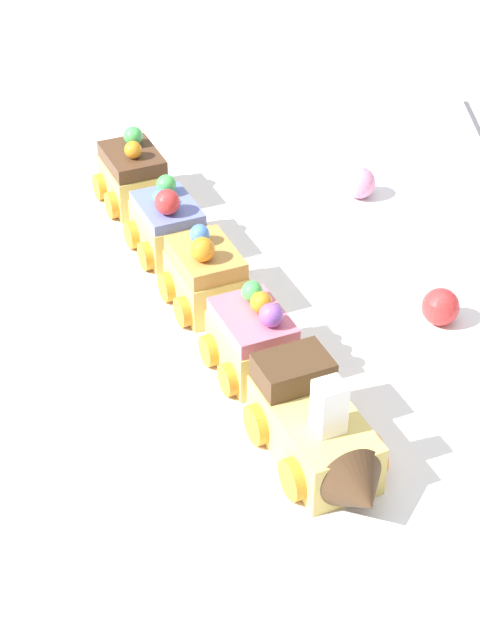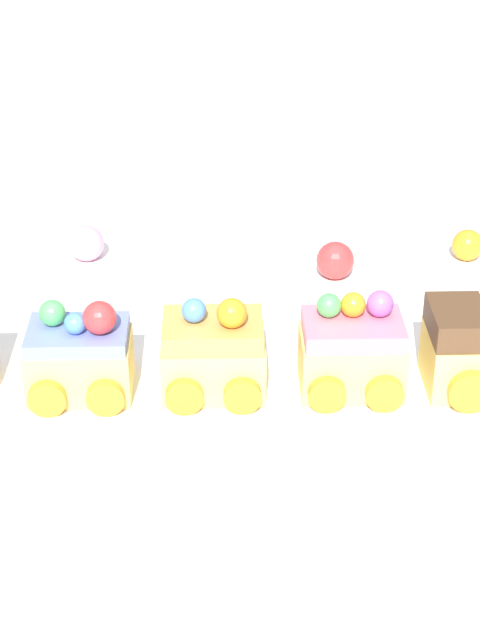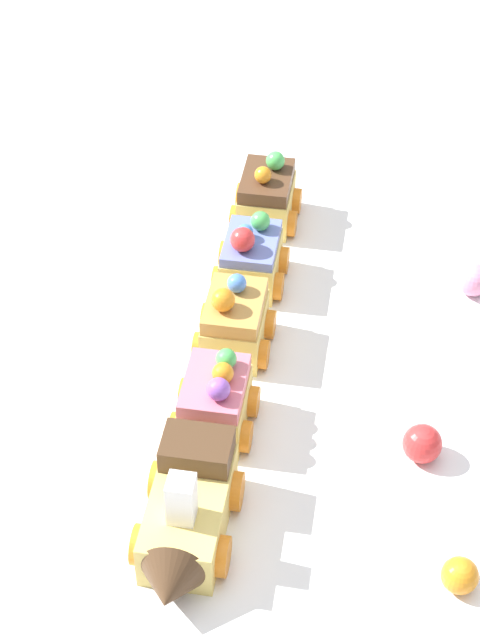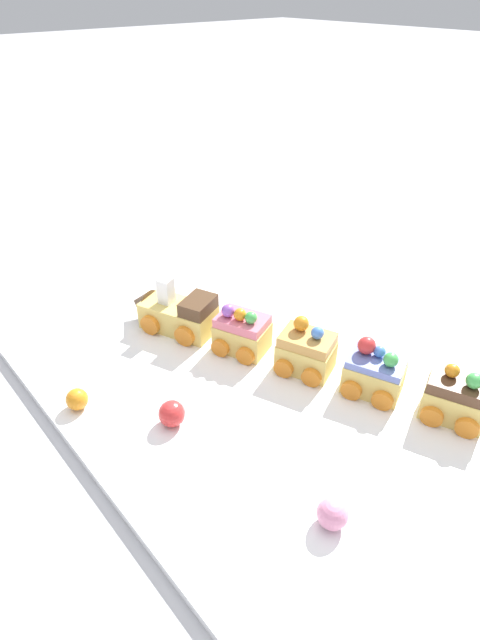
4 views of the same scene
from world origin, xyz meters
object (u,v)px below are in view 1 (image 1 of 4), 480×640
(cake_train_locomotive, at_px, (321,437))
(cake_car_blueberry, at_px, (168,226))
(gumball_red, at_px, (440,307))
(cake_car_strawberry, at_px, (253,341))
(gumball_pink, at_px, (360,183))
(cake_car_chocolate, at_px, (133,177))
(cake_car_caramel, at_px, (206,277))

(cake_train_locomotive, xyz_separation_m, cake_car_blueberry, (-0.27, -0.11, 0.00))
(gumball_red, bearing_deg, cake_car_strawberry, -70.50)
(gumball_pink, bearing_deg, cake_car_chocolate, -89.62)
(cake_train_locomotive, bearing_deg, cake_car_caramel, -179.92)
(cake_train_locomotive, distance_m, cake_car_strawberry, 0.11)
(gumball_pink, bearing_deg, gumball_red, 11.02)
(cake_car_caramel, distance_m, cake_car_blueberry, 0.09)
(cake_car_strawberry, distance_m, cake_car_caramel, 0.09)
(gumball_pink, bearing_deg, cake_train_locomotive, -11.27)
(cake_train_locomotive, relative_size, cake_car_caramel, 1.73)
(cake_car_chocolate, distance_m, gumball_red, 0.32)
(cake_car_chocolate, bearing_deg, cake_car_strawberry, 0.05)
(cake_car_blueberry, distance_m, gumball_red, 0.24)
(cake_train_locomotive, distance_m, cake_car_chocolate, 0.38)
(cake_car_caramel, xyz_separation_m, cake_car_chocolate, (-0.17, -0.07, -0.00))
(gumball_red, bearing_deg, cake_car_caramel, -99.55)
(cake_car_blueberry, bearing_deg, cake_car_caramel, -0.04)
(cake_car_chocolate, bearing_deg, cake_car_blueberry, -0.22)
(cake_car_blueberry, bearing_deg, cake_car_chocolate, 179.78)
(cake_car_strawberry, xyz_separation_m, gumball_pink, (-0.25, 0.11, -0.01))
(cake_car_caramel, bearing_deg, cake_train_locomotive, 0.08)
(gumball_red, bearing_deg, gumball_pink, -168.98)
(cake_train_locomotive, height_order, cake_car_blueberry, cake_train_locomotive)
(cake_car_blueberry, xyz_separation_m, gumball_red, (0.11, 0.21, -0.01))
(cake_car_strawberry, height_order, gumball_pink, cake_car_strawberry)
(cake_car_blueberry, bearing_deg, gumball_pink, 94.76)
(gumball_pink, xyz_separation_m, gumball_red, (0.20, 0.04, 0.00))
(cake_car_chocolate, bearing_deg, gumball_red, 29.98)
(cake_train_locomotive, distance_m, gumball_pink, 0.36)
(cake_car_caramel, bearing_deg, cake_car_blueberry, 179.96)
(cake_car_caramel, relative_size, gumball_red, 2.68)
(cake_train_locomotive, xyz_separation_m, cake_car_strawberry, (-0.10, -0.04, 0.00))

